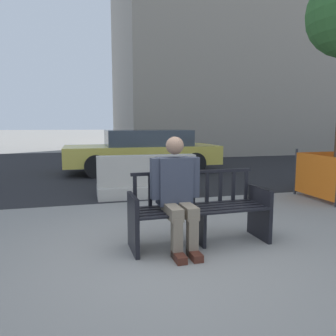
{
  "coord_description": "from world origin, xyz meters",
  "views": [
    {
      "loc": [
        -0.99,
        -3.34,
        1.45
      ],
      "look_at": [
        0.38,
        1.77,
        0.75
      ],
      "focal_mm": 35.0,
      "sensor_mm": 36.0,
      "label": 1
    }
  ],
  "objects_px": {
    "seated_person": "(177,191)",
    "jersey_barrier_centre": "(147,180)",
    "car_taxi_near": "(143,150)",
    "street_bench": "(199,212)"
  },
  "relations": [
    {
      "from": "seated_person",
      "to": "jersey_barrier_centre",
      "type": "height_order",
      "value": "seated_person"
    },
    {
      "from": "seated_person",
      "to": "car_taxi_near",
      "type": "distance_m",
      "value": 6.45
    },
    {
      "from": "seated_person",
      "to": "jersey_barrier_centre",
      "type": "relative_size",
      "value": 0.65
    },
    {
      "from": "seated_person",
      "to": "jersey_barrier_centre",
      "type": "bearing_deg",
      "value": 85.54
    },
    {
      "from": "street_bench",
      "to": "seated_person",
      "type": "relative_size",
      "value": 1.29
    },
    {
      "from": "jersey_barrier_centre",
      "to": "car_taxi_near",
      "type": "height_order",
      "value": "car_taxi_near"
    },
    {
      "from": "car_taxi_near",
      "to": "street_bench",
      "type": "bearing_deg",
      "value": -94.58
    },
    {
      "from": "street_bench",
      "to": "jersey_barrier_centre",
      "type": "xyz_separation_m",
      "value": [
        -0.08,
        2.83,
        -0.06
      ]
    },
    {
      "from": "street_bench",
      "to": "car_taxi_near",
      "type": "xyz_separation_m",
      "value": [
        0.51,
        6.33,
        0.27
      ]
    },
    {
      "from": "seated_person",
      "to": "street_bench",
      "type": "bearing_deg",
      "value": 11.79
    }
  ]
}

